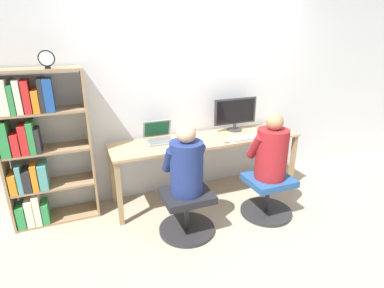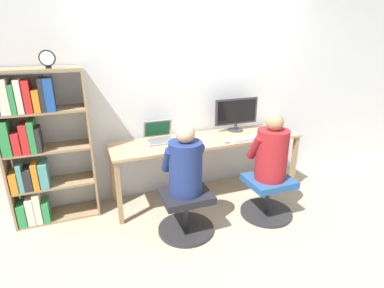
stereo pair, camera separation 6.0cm
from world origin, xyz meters
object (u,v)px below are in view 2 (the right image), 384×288
object	(u,v)px
person_at_monitor	(272,151)
laptop	(160,137)
person_at_laptop	(185,164)
office_chair_left	(268,195)
bookshelf	(36,147)
desk_clock	(47,59)
desktop_monitor	(236,114)
office_chair_right	(186,211)
keyboard	(248,138)

from	to	relation	value
person_at_monitor	laptop	bearing A→B (deg)	143.45
person_at_laptop	laptop	bearing A→B (deg)	94.50
office_chair_left	person_at_monitor	size ratio (longest dim) A/B	0.80
office_chair_left	bookshelf	distance (m)	2.46
laptop	desk_clock	bearing A→B (deg)	-176.31
desktop_monitor	desk_clock	xyz separation A→B (m)	(-2.02, -0.11, 0.72)
office_chair_right	keyboard	bearing A→B (deg)	24.22
person_at_monitor	person_at_laptop	bearing A→B (deg)	178.20
keyboard	office_chair_right	size ratio (longest dim) A/B	0.78
laptop	desktop_monitor	bearing A→B (deg)	2.39
office_chair_left	bookshelf	size ratio (longest dim) A/B	0.36
office_chair_left	desk_clock	size ratio (longest dim) A/B	3.49
laptop	office_chair_left	bearing A→B (deg)	-36.76
laptop	person_at_monitor	xyz separation A→B (m)	(0.99, -0.74, -0.04)
bookshelf	person_at_laptop	bearing A→B (deg)	-28.41
desktop_monitor	keyboard	bearing A→B (deg)	-92.65
laptop	desk_clock	xyz separation A→B (m)	(-1.03, -0.07, 0.89)
office_chair_left	person_at_monitor	xyz separation A→B (m)	(0.00, 0.01, 0.52)
laptop	person_at_monitor	world-z (taller)	person_at_monitor
bookshelf	laptop	bearing A→B (deg)	-0.34
office_chair_left	desk_clock	bearing A→B (deg)	161.51
keyboard	person_at_monitor	distance (m)	0.44
person_at_monitor	keyboard	bearing A→B (deg)	91.78
office_chair_left	bookshelf	world-z (taller)	bookshelf
desktop_monitor	bookshelf	xyz separation A→B (m)	(-2.26, -0.03, -0.12)
person_at_monitor	bookshelf	xyz separation A→B (m)	(-2.26, 0.74, 0.09)
office_chair_right	person_at_monitor	xyz separation A→B (m)	(0.94, -0.02, 0.52)
desk_clock	bookshelf	bearing A→B (deg)	162.72
laptop	office_chair_right	distance (m)	0.91
desktop_monitor	laptop	size ratio (longest dim) A/B	1.78
keyboard	bookshelf	distance (m)	2.27
office_chair_right	laptop	bearing A→B (deg)	94.46
laptop	person_at_laptop	world-z (taller)	person_at_laptop
office_chair_right	bookshelf	xyz separation A→B (m)	(-1.32, 0.72, 0.61)
keyboard	person_at_monitor	size ratio (longest dim) A/B	0.62
office_chair_left	laptop	bearing A→B (deg)	143.24
desktop_monitor	laptop	world-z (taller)	desktop_monitor
desktop_monitor	person_at_monitor	bearing A→B (deg)	-90.15
laptop	bookshelf	world-z (taller)	bookshelf
desktop_monitor	office_chair_left	bearing A→B (deg)	-90.15
office_chair_right	person_at_laptop	xyz separation A→B (m)	(0.00, 0.01, 0.51)
desktop_monitor	person_at_monitor	xyz separation A→B (m)	(-0.00, -0.78, -0.21)
person_at_monitor	desktop_monitor	bearing A→B (deg)	89.85
desktop_monitor	keyboard	distance (m)	0.40
laptop	person_at_laptop	size ratio (longest dim) A/B	0.47
desk_clock	office_chair_right	bearing A→B (deg)	-30.80
keyboard	office_chair_left	distance (m)	0.69
person_at_laptop	bookshelf	bearing A→B (deg)	151.59
desktop_monitor	person_at_laptop	distance (m)	1.22
office_chair_left	person_at_laptop	size ratio (longest dim) A/B	0.83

